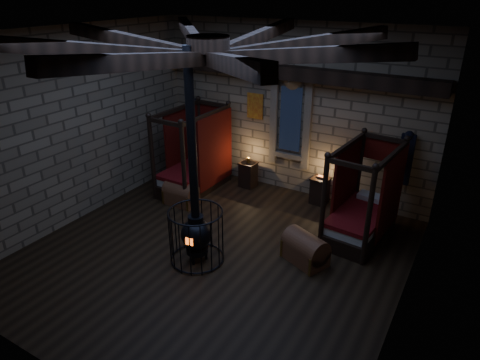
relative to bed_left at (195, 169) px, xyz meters
The scene contains 8 objects.
room 4.46m from the bed_left, 46.27° to the right, with size 7.02×7.02×4.29m.
bed_left is the anchor object (origin of this frame).
bed_right 4.42m from the bed_left, ahead, with size 1.19×2.00×2.00m.
trunk_left 1.00m from the bed_left, 75.93° to the right, with size 0.80×0.51×0.58m.
trunk_right 4.13m from the bed_left, 23.35° to the right, with size 0.99×0.83×0.62m.
nightstand_left 1.40m from the bed_left, 33.69° to the left, with size 0.45×0.43×0.83m.
nightstand_right 3.24m from the bed_left, 14.72° to the left, with size 0.45×0.43×0.73m.
stove 3.30m from the bed_left, 53.58° to the right, with size 1.05×1.05×4.05m.
Camera 1 is at (4.09, -5.92, 4.91)m, focal length 32.00 mm.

